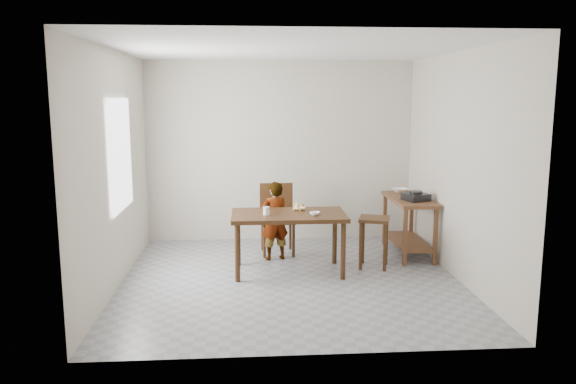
{
  "coord_description": "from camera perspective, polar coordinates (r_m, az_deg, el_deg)",
  "views": [
    {
      "loc": [
        -0.5,
        -6.44,
        2.17
      ],
      "look_at": [
        0.0,
        0.4,
        1.0
      ],
      "focal_mm": 35.0,
      "sensor_mm": 36.0,
      "label": 1
    }
  ],
  "objects": [
    {
      "name": "stool",
      "position": [
        7.3,
        8.7,
        -5.08
      ],
      "size": [
        0.46,
        0.46,
        0.65
      ],
      "primitive_type": null,
      "rotation": [
        0.0,
        0.0,
        -0.3
      ],
      "color": "#37200E",
      "rests_on": "floor"
    },
    {
      "name": "dining_table",
      "position": [
        7.0,
        0.06,
        -5.19
      ],
      "size": [
        1.4,
        0.8,
        0.75
      ],
      "primitive_type": null,
      "color": "#37200E",
      "rests_on": "floor"
    },
    {
      "name": "dining_chair",
      "position": [
        7.8,
        -1.06,
        -2.83
      ],
      "size": [
        0.48,
        0.48,
        0.97
      ],
      "primitive_type": null,
      "rotation": [
        0.0,
        0.0,
        0.04
      ],
      "color": "#37200E",
      "rests_on": "floor"
    },
    {
      "name": "wall_left",
      "position": [
        6.67,
        -17.33,
        2.18
      ],
      "size": [
        0.04,
        4.0,
        2.7
      ],
      "primitive_type": "cube",
      "color": "beige",
      "rests_on": "ground"
    },
    {
      "name": "floor",
      "position": [
        6.82,
        0.25,
        -9.04
      ],
      "size": [
        4.0,
        4.0,
        0.04
      ],
      "primitive_type": "cube",
      "color": "gray",
      "rests_on": "ground"
    },
    {
      "name": "gas_burner",
      "position": [
        7.67,
        12.86,
        -0.49
      ],
      "size": [
        0.37,
        0.37,
        0.1
      ],
      "primitive_type": "cube",
      "rotation": [
        0.0,
        0.0,
        0.35
      ],
      "color": "black",
      "rests_on": "prep_counter"
    },
    {
      "name": "wall_back",
      "position": [
        8.52,
        -0.79,
        4.15
      ],
      "size": [
        4.0,
        0.04,
        2.7
      ],
      "primitive_type": "cube",
      "color": "beige",
      "rests_on": "ground"
    },
    {
      "name": "serving_bowl",
      "position": [
        8.3,
        11.28,
        0.18
      ],
      "size": [
        0.27,
        0.27,
        0.06
      ],
      "primitive_type": "imported",
      "rotation": [
        0.0,
        0.0,
        0.18
      ],
      "color": "white",
      "rests_on": "prep_counter"
    },
    {
      "name": "prep_counter",
      "position": [
        7.97,
        12.13,
        -3.38
      ],
      "size": [
        0.5,
        1.2,
        0.8
      ],
      "primitive_type": null,
      "color": "#55341E",
      "rests_on": "floor"
    },
    {
      "name": "wall_right",
      "position": [
        6.97,
        17.07,
        2.49
      ],
      "size": [
        0.04,
        4.0,
        2.7
      ],
      "primitive_type": "cube",
      "color": "beige",
      "rests_on": "ground"
    },
    {
      "name": "window_pane",
      "position": [
        6.84,
        -16.6,
        3.65
      ],
      "size": [
        0.02,
        1.1,
        1.3
      ],
      "primitive_type": "cube",
      "color": "white",
      "rests_on": "wall_left"
    },
    {
      "name": "banana",
      "position": [
        7.08,
        1.14,
        -1.65
      ],
      "size": [
        0.17,
        0.12,
        0.06
      ],
      "primitive_type": null,
      "rotation": [
        0.0,
        0.0,
        0.0
      ],
      "color": "gold",
      "rests_on": "dining_table"
    },
    {
      "name": "glass_tumbler",
      "position": [
        6.82,
        -2.2,
        -1.92
      ],
      "size": [
        0.1,
        0.1,
        0.1
      ],
      "primitive_type": "cylinder",
      "rotation": [
        0.0,
        0.0,
        -0.3
      ],
      "color": "white",
      "rests_on": "dining_table"
    },
    {
      "name": "child",
      "position": [
        7.51,
        -1.38,
        -2.95
      ],
      "size": [
        0.45,
        0.36,
        1.06
      ],
      "primitive_type": "imported",
      "rotation": [
        0.0,
        0.0,
        3.44
      ],
      "color": "white",
      "rests_on": "floor"
    },
    {
      "name": "ceiling",
      "position": [
        6.49,
        0.27,
        14.54
      ],
      "size": [
        4.0,
        4.0,
        0.04
      ],
      "primitive_type": "cube",
      "color": "white",
      "rests_on": "wall_back"
    },
    {
      "name": "wall_front",
      "position": [
        4.53,
        2.23,
        -0.75
      ],
      "size": [
        4.0,
        0.04,
        2.7
      ],
      "primitive_type": "cube",
      "color": "beige",
      "rests_on": "ground"
    },
    {
      "name": "small_bowl",
      "position": [
        6.81,
        2.73,
        -2.19
      ],
      "size": [
        0.17,
        0.17,
        0.04
      ],
      "primitive_type": "imported",
      "rotation": [
        0.0,
        0.0,
        -0.4
      ],
      "color": "white",
      "rests_on": "dining_table"
    }
  ]
}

